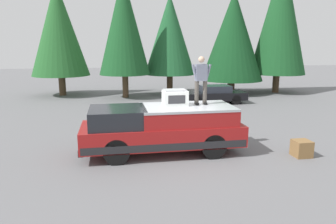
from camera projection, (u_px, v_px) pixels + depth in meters
ground_plane at (179, 153)px, 11.21m from camera, size 90.00×90.00×0.00m
pickup_truck at (162, 129)px, 11.12m from camera, size 2.01×5.54×1.65m
compressor_unit at (175, 98)px, 11.15m from camera, size 0.65×0.84×0.56m
person_on_truck_bed at (201, 79)px, 11.21m from camera, size 0.29×0.72×1.69m
parked_car_black at (214, 94)px, 20.85m from camera, size 1.64×4.10×1.16m
wooden_crate at (302, 148)px, 10.86m from camera, size 0.56×0.56×0.56m
conifer_far_left at (280, 15)px, 24.61m from camera, size 4.27×4.27×10.46m
conifer_left at (233, 36)px, 24.39m from camera, size 4.74×4.74×7.77m
conifer_center_left at (170, 35)px, 24.43m from camera, size 3.91×3.91×7.52m
conifer_center_right at (124, 25)px, 22.26m from camera, size 3.60×3.60×8.60m
conifer_right at (59, 29)px, 23.31m from camera, size 4.21×4.21×8.27m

